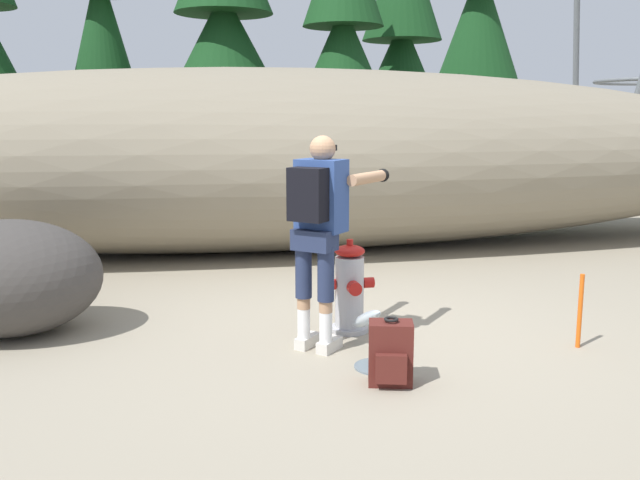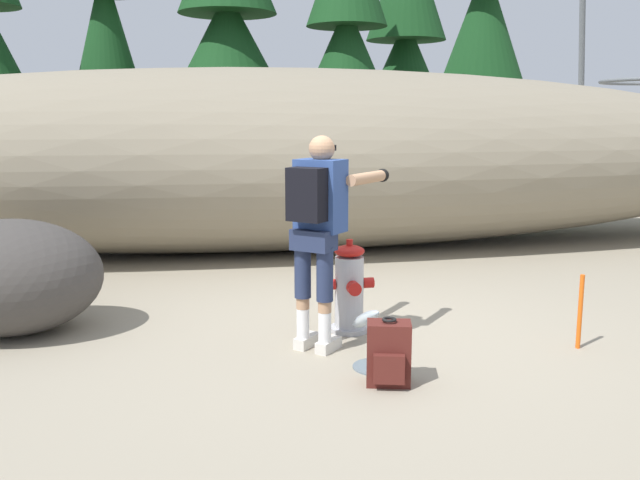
{
  "view_description": "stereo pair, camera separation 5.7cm",
  "coord_description": "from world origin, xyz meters",
  "px_view_note": "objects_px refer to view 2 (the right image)",
  "views": [
    {
      "loc": [
        -1.4,
        -5.37,
        1.82
      ],
      "look_at": [
        -0.2,
        0.44,
        0.75
      ],
      "focal_mm": 38.58,
      "sensor_mm": 36.0,
      "label": 1
    },
    {
      "loc": [
        -1.35,
        -5.38,
        1.82
      ],
      "look_at": [
        -0.2,
        0.44,
        0.75
      ],
      "focal_mm": 38.58,
      "sensor_mm": 36.0,
      "label": 2
    }
  ],
  "objects_px": {
    "utility_worker": "(320,216)",
    "boulder_mid": "(10,277)",
    "fire_hydrant": "(349,289)",
    "spare_backpack": "(389,354)",
    "boulder_large": "(2,267)",
    "survey_stake": "(580,312)"
  },
  "relations": [
    {
      "from": "utility_worker",
      "to": "boulder_mid",
      "type": "bearing_deg",
      "value": 112.8
    },
    {
      "from": "fire_hydrant",
      "to": "spare_backpack",
      "type": "bearing_deg",
      "value": -90.5
    },
    {
      "from": "fire_hydrant",
      "to": "boulder_mid",
      "type": "xyz_separation_m",
      "value": [
        -2.81,
        0.49,
        0.12
      ]
    },
    {
      "from": "boulder_large",
      "to": "fire_hydrant",
      "type": "bearing_deg",
      "value": -25.12
    },
    {
      "from": "boulder_large",
      "to": "boulder_mid",
      "type": "height_order",
      "value": "boulder_mid"
    },
    {
      "from": "fire_hydrant",
      "to": "utility_worker",
      "type": "xyz_separation_m",
      "value": [
        -0.33,
        -0.36,
        0.7
      ]
    },
    {
      "from": "utility_worker",
      "to": "survey_stake",
      "type": "distance_m",
      "value": 2.2
    },
    {
      "from": "fire_hydrant",
      "to": "boulder_large",
      "type": "distance_m",
      "value": 3.44
    },
    {
      "from": "fire_hydrant",
      "to": "utility_worker",
      "type": "relative_size",
      "value": 0.48
    },
    {
      "from": "spare_backpack",
      "to": "survey_stake",
      "type": "relative_size",
      "value": 0.78
    },
    {
      "from": "boulder_large",
      "to": "survey_stake",
      "type": "xyz_separation_m",
      "value": [
        4.8,
        -2.24,
        -0.08
      ]
    },
    {
      "from": "utility_worker",
      "to": "fire_hydrant",
      "type": "bearing_deg",
      "value": -0.29
    },
    {
      "from": "spare_backpack",
      "to": "utility_worker",
      "type": "bearing_deg",
      "value": -143.91
    },
    {
      "from": "fire_hydrant",
      "to": "survey_stake",
      "type": "bearing_deg",
      "value": -24.74
    },
    {
      "from": "fire_hydrant",
      "to": "boulder_mid",
      "type": "height_order",
      "value": "boulder_mid"
    },
    {
      "from": "utility_worker",
      "to": "boulder_mid",
      "type": "distance_m",
      "value": 2.68
    },
    {
      "from": "boulder_mid",
      "to": "utility_worker",
      "type": "bearing_deg",
      "value": -18.99
    },
    {
      "from": "spare_backpack",
      "to": "boulder_mid",
      "type": "distance_m",
      "value": 3.28
    },
    {
      "from": "spare_backpack",
      "to": "survey_stake",
      "type": "bearing_deg",
      "value": 119.24
    },
    {
      "from": "boulder_mid",
      "to": "survey_stake",
      "type": "xyz_separation_m",
      "value": [
        4.5,
        -1.27,
        -0.19
      ]
    },
    {
      "from": "utility_worker",
      "to": "spare_backpack",
      "type": "relative_size",
      "value": 3.57
    },
    {
      "from": "boulder_large",
      "to": "boulder_mid",
      "type": "distance_m",
      "value": 1.02
    }
  ]
}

